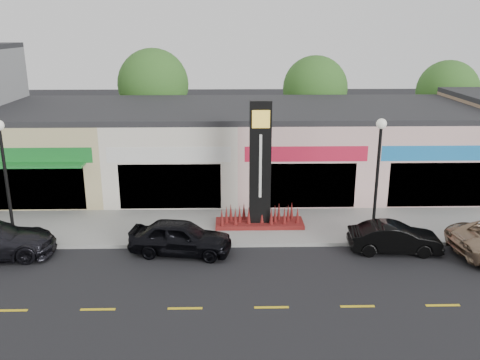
# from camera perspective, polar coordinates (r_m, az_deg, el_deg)

# --- Properties ---
(ground) EXTENTS (120.00, 120.00, 0.00)m
(ground) POSITION_cam_1_polar(r_m,az_deg,el_deg) (20.81, -5.52, -9.88)
(ground) COLOR black
(ground) RESTS_ON ground
(sidewalk) EXTENTS (52.00, 4.30, 0.15)m
(sidewalk) POSITION_cam_1_polar(r_m,az_deg,el_deg) (24.73, -4.82, -5.17)
(sidewalk) COLOR gray
(sidewalk) RESTS_ON ground
(curb) EXTENTS (52.00, 0.20, 0.15)m
(curb) POSITION_cam_1_polar(r_m,az_deg,el_deg) (22.67, -5.15, -7.32)
(curb) COLOR gray
(curb) RESTS_ON ground
(shop_beige) EXTENTS (7.00, 10.85, 4.80)m
(shop_beige) POSITION_cam_1_polar(r_m,az_deg,el_deg) (32.38, -19.38, 3.56)
(shop_beige) COLOR tan
(shop_beige) RESTS_ON ground
(shop_cream) EXTENTS (7.00, 10.01, 4.80)m
(shop_cream) POSITION_cam_1_polar(r_m,az_deg,el_deg) (30.94, -6.93, 3.82)
(shop_cream) COLOR beige
(shop_cream) RESTS_ON ground
(shop_pink_w) EXTENTS (7.00, 10.01, 4.80)m
(shop_pink_w) POSITION_cam_1_polar(r_m,az_deg,el_deg) (31.04, 6.07, 3.89)
(shop_pink_w) COLOR #D3A4A0
(shop_pink_w) RESTS_ON ground
(shop_pink_e) EXTENTS (7.00, 10.01, 4.80)m
(shop_pink_e) POSITION_cam_1_polar(r_m,az_deg,el_deg) (32.67, 18.36, 3.78)
(shop_pink_e) COLOR #D3A4A0
(shop_pink_e) RESTS_ON ground
(tree_rear_west) EXTENTS (5.20, 5.20, 7.83)m
(tree_rear_west) POSITION_cam_1_polar(r_m,az_deg,el_deg) (38.64, -9.71, 10.57)
(tree_rear_west) COLOR #382619
(tree_rear_west) RESTS_ON ground
(tree_rear_mid) EXTENTS (4.80, 4.80, 7.29)m
(tree_rear_mid) POSITION_cam_1_polar(r_m,az_deg,el_deg) (38.81, 8.42, 10.15)
(tree_rear_mid) COLOR #382619
(tree_rear_mid) RESTS_ON ground
(tree_rear_east) EXTENTS (4.60, 4.60, 6.94)m
(tree_rear_east) POSITION_cam_1_polar(r_m,az_deg,el_deg) (41.69, 22.26, 9.20)
(tree_rear_east) COLOR #382619
(tree_rear_east) RESTS_ON ground
(lamp_west_near) EXTENTS (0.44, 0.44, 5.47)m
(lamp_west_near) POSITION_cam_1_polar(r_m,az_deg,el_deg) (23.82, -24.89, 1.04)
(lamp_west_near) COLOR black
(lamp_west_near) RESTS_ON sidewalk
(lamp_east_near) EXTENTS (0.44, 0.44, 5.47)m
(lamp_east_near) POSITION_cam_1_polar(r_m,az_deg,el_deg) (22.75, 15.22, 1.35)
(lamp_east_near) COLOR black
(lamp_east_near) RESTS_ON sidewalk
(pylon_sign) EXTENTS (4.20, 1.30, 6.00)m
(pylon_sign) POSITION_cam_1_polar(r_m,az_deg,el_deg) (23.84, 2.25, -0.36)
(pylon_sign) COLOR #570E16
(pylon_sign) RESTS_ON sidewalk
(car_black_sedan) EXTENTS (2.39, 4.56, 1.48)m
(car_black_sedan) POSITION_cam_1_polar(r_m,az_deg,el_deg) (21.87, -6.69, -6.40)
(car_black_sedan) COLOR black
(car_black_sedan) RESTS_ON ground
(car_black_conv) EXTENTS (1.62, 3.97, 1.28)m
(car_black_conv) POSITION_cam_1_polar(r_m,az_deg,el_deg) (22.88, 16.96, -6.25)
(car_black_conv) COLOR black
(car_black_conv) RESTS_ON ground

